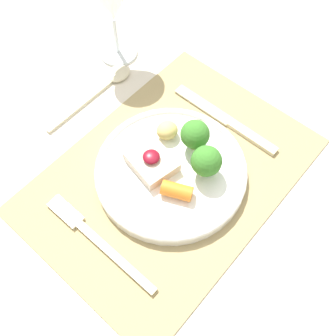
{
  "coord_description": "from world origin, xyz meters",
  "views": [
    {
      "loc": [
        -0.24,
        -0.2,
        1.31
      ],
      "look_at": [
        -0.0,
        0.0,
        0.77
      ],
      "focal_mm": 42.0,
      "sensor_mm": 36.0,
      "label": 1
    }
  ],
  "objects_px": {
    "fork": "(93,236)",
    "knife": "(231,123)",
    "spoon": "(107,83)",
    "dinner_plate": "(171,167)",
    "wine_glass_near": "(111,1)"
  },
  "relations": [
    {
      "from": "fork",
      "to": "knife",
      "type": "height_order",
      "value": "knife"
    },
    {
      "from": "knife",
      "to": "spoon",
      "type": "distance_m",
      "value": 0.24
    },
    {
      "from": "fork",
      "to": "spoon",
      "type": "bearing_deg",
      "value": 41.46
    },
    {
      "from": "dinner_plate",
      "to": "spoon",
      "type": "xyz_separation_m",
      "value": [
        0.07,
        0.21,
        -0.01
      ]
    },
    {
      "from": "dinner_plate",
      "to": "knife",
      "type": "height_order",
      "value": "dinner_plate"
    },
    {
      "from": "knife",
      "to": "spoon",
      "type": "relative_size",
      "value": 1.09
    },
    {
      "from": "knife",
      "to": "dinner_plate",
      "type": "bearing_deg",
      "value": 171.93
    },
    {
      "from": "fork",
      "to": "spoon",
      "type": "relative_size",
      "value": 1.09
    },
    {
      "from": "fork",
      "to": "wine_glass_near",
      "type": "bearing_deg",
      "value": 39.05
    },
    {
      "from": "fork",
      "to": "knife",
      "type": "xyz_separation_m",
      "value": [
        0.3,
        -0.03,
        -0.0
      ]
    },
    {
      "from": "dinner_plate",
      "to": "fork",
      "type": "relative_size",
      "value": 1.14
    },
    {
      "from": "dinner_plate",
      "to": "wine_glass_near",
      "type": "height_order",
      "value": "wine_glass_near"
    },
    {
      "from": "fork",
      "to": "spoon",
      "type": "distance_m",
      "value": 0.3
    },
    {
      "from": "dinner_plate",
      "to": "wine_glass_near",
      "type": "bearing_deg",
      "value": 61.61
    },
    {
      "from": "fork",
      "to": "knife",
      "type": "relative_size",
      "value": 1.0
    }
  ]
}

